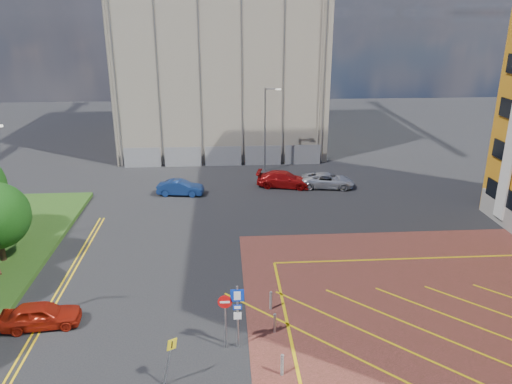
{
  "coord_description": "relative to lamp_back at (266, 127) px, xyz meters",
  "views": [
    {
      "loc": [
        0.04,
        -18.16,
        14.49
      ],
      "look_at": [
        1.55,
        4.29,
        6.38
      ],
      "focal_mm": 35.0,
      "sensor_mm": 36.0,
      "label": 1
    }
  ],
  "objects": [
    {
      "name": "construction_building",
      "position": [
        -4.08,
        12.0,
        6.64
      ],
      "size": [
        21.2,
        19.2,
        22.0
      ],
      "primitive_type": "cube",
      "color": "gray",
      "rests_on": "ground"
    },
    {
      "name": "bollard_row",
      "position": [
        -1.78,
        -29.67,
        -3.89
      ],
      "size": [
        0.14,
        11.14,
        0.9
      ],
      "color": "#9EA0A8",
      "rests_on": "forecourt"
    },
    {
      "name": "warning_sign",
      "position": [
        -6.41,
        -29.27,
        -2.93
      ],
      "size": [
        0.7,
        0.41,
        2.25
      ],
      "color": "#9EA0A8",
      "rests_on": "ground"
    },
    {
      "name": "lamp_back",
      "position": [
        0.0,
        0.0,
        0.0
      ],
      "size": [
        1.53,
        0.16,
        8.0
      ],
      "color": "#9EA0A8",
      "rests_on": "ground"
    },
    {
      "name": "car_red_left",
      "position": [
        -13.08,
        -24.72,
        -3.72
      ],
      "size": [
        3.88,
        1.92,
        1.27
      ],
      "primitive_type": "imported",
      "rotation": [
        0.0,
        0.0,
        1.69
      ],
      "color": "#A11D0D",
      "rests_on": "ground"
    },
    {
      "name": "car_blue_back",
      "position": [
        -7.74,
        -6.28,
        -3.73
      ],
      "size": [
        3.98,
        1.79,
        1.27
      ],
      "primitive_type": "imported",
      "rotation": [
        0.0,
        0.0,
        1.45
      ],
      "color": "navy",
      "rests_on": "ground"
    },
    {
      "name": "construction_fence",
      "position": [
        -3.08,
        2.0,
        -3.36
      ],
      "size": [
        21.6,
        0.06,
        2.0
      ],
      "primitive_type": "cube",
      "color": "gray",
      "rests_on": "ground"
    },
    {
      "name": "sign_cluster",
      "position": [
        -3.78,
        -27.02,
        -2.41
      ],
      "size": [
        1.17,
        0.12,
        3.2
      ],
      "color": "#9EA0A8",
      "rests_on": "ground"
    },
    {
      "name": "car_red_back",
      "position": [
        1.22,
        -4.82,
        -3.67
      ],
      "size": [
        5.09,
        2.95,
        1.39
      ],
      "primitive_type": "imported",
      "rotation": [
        0.0,
        0.0,
        1.35
      ],
      "color": "#A60E0E",
      "rests_on": "ground"
    },
    {
      "name": "car_silver_back",
      "position": [
        5.02,
        -5.22,
        -3.71
      ],
      "size": [
        4.91,
        2.8,
        1.29
      ],
      "primitive_type": "imported",
      "rotation": [
        0.0,
        0.0,
        1.42
      ],
      "color": "silver",
      "rests_on": "ground"
    },
    {
      "name": "ground",
      "position": [
        -4.08,
        -28.0,
        -4.36
      ],
      "size": [
        140.0,
        140.0,
        0.0
      ],
      "primitive_type": "plane",
      "color": "black",
      "rests_on": "ground"
    }
  ]
}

